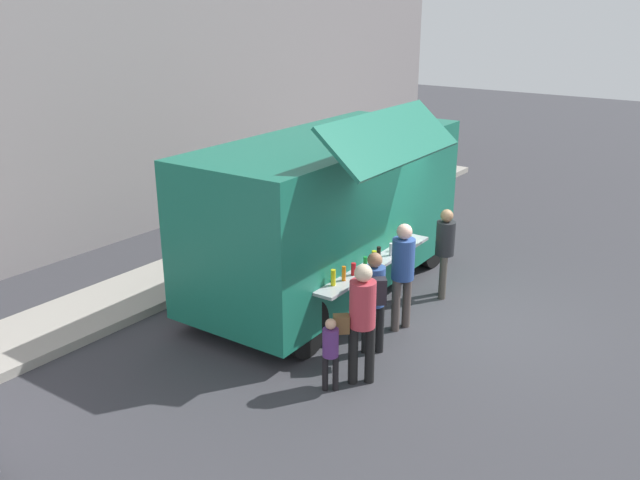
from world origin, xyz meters
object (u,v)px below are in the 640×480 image
object	(u,v)px
customer_mid_with_backpack	(374,294)
food_truck_main	(330,210)
child_near_queue	(330,348)
customer_rear_waiting	(361,314)
customer_extra_browsing	(445,245)
customer_front_ordering	(403,267)
trash_bin	(346,197)

from	to	relation	value
customer_mid_with_backpack	food_truck_main	bearing A→B (deg)	11.14
child_near_queue	customer_rear_waiting	bearing A→B (deg)	-64.19
customer_extra_browsing	child_near_queue	distance (m)	3.72
food_truck_main	child_near_queue	distance (m)	3.44
customer_mid_with_backpack	customer_extra_browsing	bearing A→B (deg)	-37.94
customer_front_ordering	child_near_queue	world-z (taller)	customer_front_ordering
trash_bin	child_near_queue	size ratio (longest dim) A/B	0.94
customer_mid_with_backpack	customer_extra_browsing	size ratio (longest dim) A/B	0.98
child_near_queue	trash_bin	bearing A→B (deg)	-3.37
customer_front_ordering	child_near_queue	bearing A→B (deg)	111.52
customer_mid_with_backpack	customer_rear_waiting	distance (m)	0.86
food_truck_main	customer_mid_with_backpack	xyz separation A→B (m)	(-1.49, -1.86, -0.57)
child_near_queue	customer_extra_browsing	bearing A→B (deg)	-33.36
trash_bin	customer_front_ordering	world-z (taller)	customer_front_ordering
customer_rear_waiting	child_near_queue	size ratio (longest dim) A/B	1.65
customer_front_ordering	child_near_queue	xyz separation A→B (m)	(-2.17, -0.15, -0.42)
customer_mid_with_backpack	customer_extra_browsing	world-z (taller)	customer_extra_browsing
customer_rear_waiting	child_near_queue	bearing A→B (deg)	109.23
customer_front_ordering	customer_rear_waiting	xyz separation A→B (m)	(-1.76, -0.37, -0.02)
customer_front_ordering	customer_extra_browsing	bearing A→B (deg)	-71.40
food_truck_main	customer_mid_with_backpack	size ratio (longest dim) A/B	3.64
food_truck_main	customer_front_ordering	size ratio (longest dim) A/B	3.27
customer_rear_waiting	trash_bin	bearing A→B (deg)	-6.96
customer_front_ordering	customer_extra_browsing	size ratio (longest dim) A/B	1.09
trash_bin	child_near_queue	distance (m)	7.88
customer_mid_with_backpack	customer_rear_waiting	world-z (taller)	customer_rear_waiting
customer_rear_waiting	customer_extra_browsing	xyz separation A→B (m)	(3.30, 0.39, -0.07)
food_truck_main	customer_extra_browsing	xyz separation A→B (m)	(1.01, -1.76, -0.57)
customer_front_ordering	customer_mid_with_backpack	size ratio (longest dim) A/B	1.11
food_truck_main	child_near_queue	world-z (taller)	food_truck_main
trash_bin	customer_rear_waiting	distance (m)	7.68
food_truck_main	customer_front_ordering	xyz separation A→B (m)	(-0.53, -1.79, -0.48)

